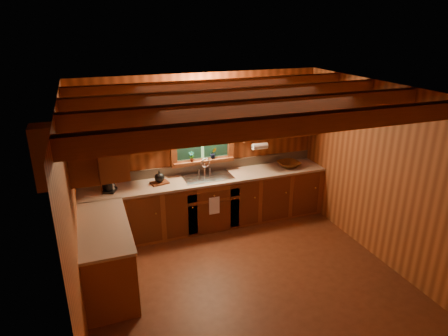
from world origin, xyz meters
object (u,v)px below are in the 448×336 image
sink (208,180)px  wicker_basket (289,164)px  cutting_board (160,183)px  coffee_maker (108,181)px

sink → wicker_basket: sink is taller
wicker_basket → cutting_board: bearing=178.9°
cutting_board → coffee_maker: bearing=169.4°
coffee_maker → cutting_board: 0.81m
cutting_board → wicker_basket: wicker_basket is taller
coffee_maker → wicker_basket: (3.14, -0.02, -0.11)m
sink → cutting_board: 0.82m
coffee_maker → cutting_board: (0.79, 0.02, -0.15)m
coffee_maker → wicker_basket: bearing=20.2°
sink → cutting_board: bearing=179.4°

